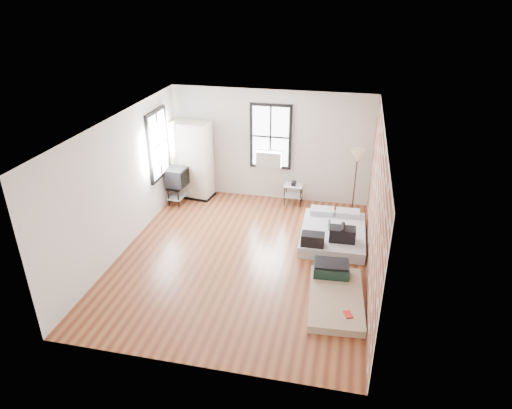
% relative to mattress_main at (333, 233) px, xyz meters
% --- Properties ---
extents(ground, '(6.00, 6.00, 0.00)m').
position_rel_mattress_main_xyz_m(ground, '(-1.75, -1.12, -0.16)').
color(ground, '#5D2918').
rests_on(ground, ground).
extents(room_shell, '(5.02, 6.02, 2.80)m').
position_rel_mattress_main_xyz_m(room_shell, '(-1.51, -0.76, 1.57)').
color(room_shell, silver).
rests_on(room_shell, ground).
extents(mattress_main, '(1.40, 1.87, 0.59)m').
position_rel_mattress_main_xyz_m(mattress_main, '(0.00, 0.00, 0.00)').
color(mattress_main, silver).
rests_on(mattress_main, ground).
extents(mattress_bare, '(1.06, 1.83, 0.38)m').
position_rel_mattress_main_xyz_m(mattress_bare, '(0.17, -2.01, -0.05)').
color(mattress_bare, tan).
rests_on(mattress_bare, ground).
extents(wardrobe, '(1.07, 0.70, 1.98)m').
position_rel_mattress_main_xyz_m(wardrobe, '(-3.71, 1.53, 0.83)').
color(wardrobe, black).
rests_on(wardrobe, ground).
extents(side_table, '(0.46, 0.37, 0.61)m').
position_rel_mattress_main_xyz_m(side_table, '(-1.10, 1.60, 0.24)').
color(side_table, black).
rests_on(side_table, ground).
extents(floor_lamp, '(0.34, 0.34, 1.57)m').
position_rel_mattress_main_xyz_m(floor_lamp, '(0.38, 1.53, 1.18)').
color(floor_lamp, black).
rests_on(floor_lamp, ground).
extents(tv_stand, '(0.51, 0.69, 0.93)m').
position_rel_mattress_main_xyz_m(tv_stand, '(-3.96, 1.06, 0.50)').
color(tv_stand, black).
rests_on(tv_stand, ground).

